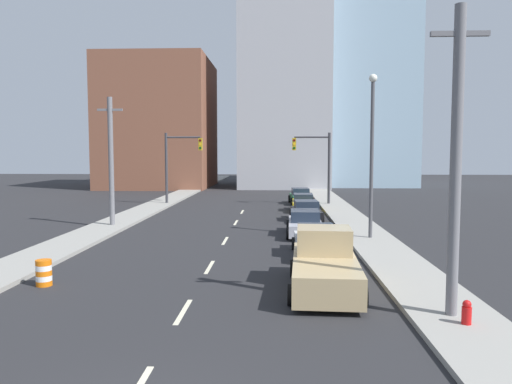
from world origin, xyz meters
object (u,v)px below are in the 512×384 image
object	(u,v)px
traffic_signal_right	(319,159)
fire_hydrant	(467,315)
pickup_truck_tan	(325,265)
sedan_white	(316,242)
traffic_barrel	(44,273)
sedan_yellow	(303,203)
traffic_signal_left	(176,159)
utility_pole_left_mid	(111,161)
sedan_silver	(305,224)
street_lamp	(372,146)
sedan_black	(306,212)
utility_pole_right_near	(456,162)
sedan_green	(300,197)

from	to	relation	value
traffic_signal_right	fire_hydrant	size ratio (longest dim) A/B	7.83
pickup_truck_tan	sedan_white	xyz separation A→B (m)	(0.16, 5.76, -0.20)
pickup_truck_tan	traffic_barrel	bearing A→B (deg)	-177.30
traffic_signal_right	sedan_yellow	world-z (taller)	traffic_signal_right
traffic_signal_left	pickup_truck_tan	world-z (taller)	traffic_signal_left
utility_pole_left_mid	sedan_silver	xyz separation A→B (m)	(12.18, -2.56, -3.58)
street_lamp	sedan_white	world-z (taller)	street_lamp
traffic_barrel	sedan_black	bearing A→B (deg)	59.14
traffic_signal_left	sedan_black	world-z (taller)	traffic_signal_left
utility_pole_left_mid	street_lamp	distance (m)	16.21
utility_pole_right_near	utility_pole_left_mid	distance (m)	23.12
pickup_truck_tan	sedan_silver	size ratio (longest dim) A/B	1.22
utility_pole_left_mid	fire_hydrant	world-z (taller)	utility_pole_left_mid
sedan_white	traffic_signal_right	bearing A→B (deg)	84.36
sedan_white	sedan_black	bearing A→B (deg)	88.39
utility_pole_left_mid	sedan_white	size ratio (longest dim) A/B	1.88
street_lamp	fire_hydrant	xyz separation A→B (m)	(0.06, -13.78, -4.75)
traffic_signal_left	sedan_black	bearing A→B (deg)	-42.45
sedan_black	pickup_truck_tan	bearing A→B (deg)	-94.22
fire_hydrant	sedan_green	bearing A→B (deg)	95.22
traffic_barrel	fire_hydrant	world-z (taller)	traffic_barrel
utility_pole_left_mid	sedan_silver	bearing A→B (deg)	-11.87
traffic_signal_right	sedan_green	world-z (taller)	traffic_signal_right
sedan_green	sedan_silver	bearing A→B (deg)	-95.01
traffic_signal_right	traffic_signal_left	bearing A→B (deg)	180.00
street_lamp	sedan_black	bearing A→B (deg)	111.81
sedan_silver	sedan_white	bearing A→B (deg)	-86.28
utility_pole_left_mid	utility_pole_right_near	bearing A→B (deg)	-47.64
pickup_truck_tan	street_lamp	bearing A→B (deg)	73.68
utility_pole_left_mid	pickup_truck_tan	distance (m)	18.88
utility_pole_right_near	traffic_barrel	world-z (taller)	utility_pole_right_near
utility_pole_left_mid	traffic_barrel	size ratio (longest dim) A/B	8.72
sedan_silver	sedan_black	xyz separation A→B (m)	(0.42, 6.10, -0.02)
street_lamp	sedan_white	size ratio (longest dim) A/B	2.04
pickup_truck_tan	sedan_green	distance (m)	28.96
utility_pole_right_near	sedan_green	bearing A→B (deg)	95.11
fire_hydrant	sedan_yellow	distance (m)	27.44
traffic_signal_right	sedan_green	distance (m)	4.01
fire_hydrant	sedan_yellow	size ratio (longest dim) A/B	0.19
fire_hydrant	utility_pole_right_near	bearing A→B (deg)	99.96
traffic_signal_right	traffic_barrel	distance (m)	30.57
traffic_signal_left	fire_hydrant	world-z (taller)	traffic_signal_left
traffic_signal_left	utility_pole_left_mid	bearing A→B (deg)	-95.44
fire_hydrant	sedan_green	world-z (taller)	sedan_green
traffic_signal_right	sedan_green	xyz separation A→B (m)	(-1.62, 1.14, -3.48)
traffic_barrel	street_lamp	bearing A→B (deg)	36.08
pickup_truck_tan	sedan_yellow	world-z (taller)	pickup_truck_tan
traffic_barrel	fire_hydrant	distance (m)	14.12
traffic_signal_right	utility_pole_left_mid	bearing A→B (deg)	-135.94
sedan_black	sedan_yellow	world-z (taller)	sedan_black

